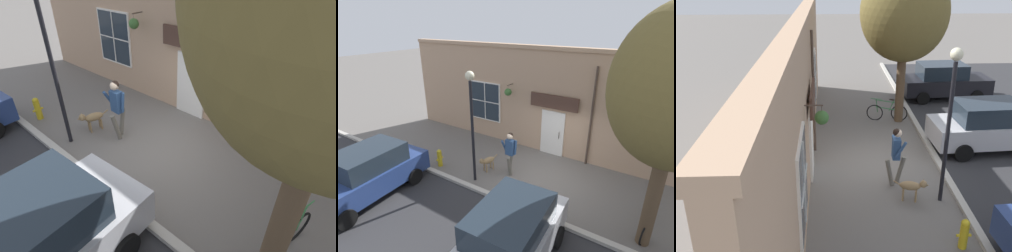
# 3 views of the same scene
# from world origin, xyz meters

# --- Properties ---
(ground_plane) EXTENTS (90.00, 90.00, 0.00)m
(ground_plane) POSITION_xyz_m (0.00, 0.00, 0.00)
(ground_plane) COLOR #66605B
(storefront_facade) EXTENTS (0.95, 18.00, 4.85)m
(storefront_facade) POSITION_xyz_m (-2.34, -0.02, 2.43)
(storefront_facade) COLOR tan
(storefront_facade) RESTS_ON ground_plane
(pedestrian_walking) EXTENTS (0.66, 0.55, 1.81)m
(pedestrian_walking) POSITION_xyz_m (0.33, -1.29, 1.11)
(pedestrian_walking) COLOR #6B665B
(pedestrian_walking) RESTS_ON ground_plane
(dog_on_leash) EXTENTS (0.98, 0.41, 0.69)m
(dog_on_leash) POSITION_xyz_m (0.67, -2.17, 0.46)
(dog_on_leash) COLOR #997A51
(dog_on_leash) RESTS_ON ground_plane
(leaning_bicycle) EXTENTS (1.73, 0.34, 1.00)m
(leaning_bicycle) POSITION_xyz_m (0.86, 3.86, 0.38)
(leaning_bicycle) COLOR black
(leaning_bicycle) RESTS_ON ground_plane
(parked_car_nearest_curb) EXTENTS (4.40, 2.13, 1.75)m
(parked_car_nearest_curb) POSITION_xyz_m (4.23, -4.76, 0.88)
(parked_car_nearest_curb) COLOR navy
(parked_car_nearest_curb) RESTS_ON ground_plane
(parked_car_mid_block) EXTENTS (4.40, 2.13, 1.75)m
(parked_car_mid_block) POSITION_xyz_m (4.10, 1.00, 0.88)
(parked_car_mid_block) COLOR #B7B7BC
(parked_car_mid_block) RESTS_ON ground_plane
(street_lamp) EXTENTS (0.32, 0.32, 4.28)m
(street_lamp) POSITION_xyz_m (1.47, -2.20, 2.84)
(street_lamp) COLOR black
(street_lamp) RESTS_ON ground_plane
(fire_hydrant) EXTENTS (0.34, 0.20, 0.77)m
(fire_hydrant) POSITION_xyz_m (1.45, -4.14, 0.40)
(fire_hydrant) COLOR gold
(fire_hydrant) RESTS_ON ground_plane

